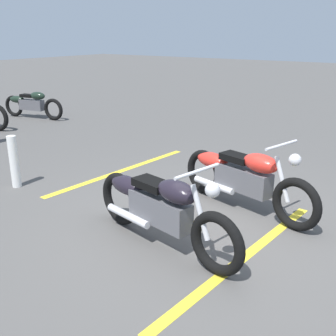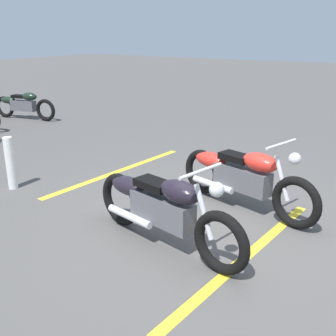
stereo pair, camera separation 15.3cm
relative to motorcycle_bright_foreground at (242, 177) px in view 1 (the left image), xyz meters
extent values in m
plane|color=#514F4C|center=(0.16, 0.73, -0.46)|extent=(60.00, 60.00, 0.00)
torus|color=black|center=(-0.81, 0.21, -0.13)|extent=(0.68, 0.28, 0.67)
torus|color=black|center=(0.70, -0.19, -0.13)|extent=(0.68, 0.28, 0.67)
cube|color=#59595E|center=(-0.01, 0.00, -0.04)|extent=(0.87, 0.43, 0.32)
ellipsoid|color=red|center=(-0.27, 0.07, 0.26)|extent=(0.57, 0.40, 0.24)
ellipsoid|color=red|center=(0.54, -0.15, 0.10)|extent=(0.60, 0.37, 0.22)
cube|color=black|center=(0.12, -0.03, 0.24)|extent=(0.49, 0.34, 0.09)
cylinder|color=silver|center=(-0.59, 0.15, 0.13)|extent=(0.27, 0.12, 0.56)
cylinder|color=silver|center=(-0.54, 0.14, 0.56)|extent=(0.19, 0.61, 0.04)
sphere|color=silver|center=(-0.73, 0.19, 0.42)|extent=(0.15, 0.15, 0.15)
cylinder|color=silver|center=(0.41, 0.03, -0.20)|extent=(0.70, 0.27, 0.09)
torus|color=black|center=(-0.47, 1.60, -0.13)|extent=(0.68, 0.24, 0.67)
torus|color=black|center=(1.06, 1.29, -0.13)|extent=(0.68, 0.24, 0.67)
cube|color=#59595E|center=(0.34, 1.44, -0.04)|extent=(0.87, 0.38, 0.32)
ellipsoid|color=black|center=(0.08, 1.49, 0.26)|extent=(0.57, 0.38, 0.24)
ellipsoid|color=black|center=(0.90, 1.32, 0.10)|extent=(0.60, 0.35, 0.22)
cube|color=black|center=(0.47, 1.41, 0.24)|extent=(0.48, 0.32, 0.09)
cylinder|color=silver|center=(-0.25, 1.56, 0.13)|extent=(0.27, 0.11, 0.56)
cylinder|color=silver|center=(-0.20, 1.55, 0.56)|extent=(0.16, 0.61, 0.04)
sphere|color=silver|center=(-0.39, 1.59, 0.42)|extent=(0.15, 0.15, 0.15)
cylinder|color=silver|center=(0.76, 1.49, -0.20)|extent=(0.70, 0.23, 0.09)
torus|color=black|center=(6.73, -2.45, -0.16)|extent=(0.60, 0.22, 0.60)
torus|color=black|center=(8.09, -2.17, -0.16)|extent=(0.60, 0.22, 0.60)
cube|color=#59595E|center=(7.45, -2.30, -0.09)|extent=(0.77, 0.34, 0.29)
ellipsoid|color=black|center=(7.22, -2.35, 0.18)|extent=(0.50, 0.34, 0.21)
ellipsoid|color=black|center=(7.95, -2.20, 0.04)|extent=(0.53, 0.31, 0.20)
cube|color=black|center=(7.57, -2.28, 0.16)|extent=(0.43, 0.29, 0.08)
cylinder|color=white|center=(3.25, 1.25, -0.05)|extent=(0.14, 0.14, 0.82)
cube|color=yellow|center=(-0.59, 1.15, -0.46)|extent=(0.42, 3.20, 0.01)
cube|color=yellow|center=(2.39, -0.25, -0.46)|extent=(0.42, 3.20, 0.01)
camera|label=1|loc=(-2.07, 4.77, 1.85)|focal=43.05mm
camera|label=2|loc=(-1.95, 4.85, 1.85)|focal=43.05mm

